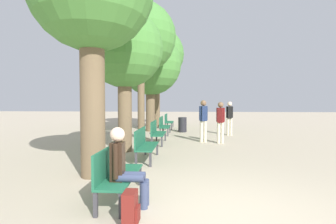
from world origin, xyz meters
TOP-DOWN VIEW (x-y plane):
  - ground_plane at (0.00, 0.00)m, footprint 80.00×80.00m
  - bench_row_0 at (-1.79, 0.60)m, footprint 0.47×1.61m
  - bench_row_1 at (-1.79, 3.62)m, footprint 0.47×1.61m
  - bench_row_2 at (-1.79, 6.63)m, footprint 0.47×1.61m
  - bench_row_3 at (-1.79, 9.65)m, footprint 0.47×1.61m
  - bench_row_4 at (-1.79, 12.67)m, footprint 0.47×1.61m
  - tree_row_1 at (-2.67, 4.93)m, footprint 2.63×2.63m
  - tree_row_2 at (-2.67, 8.06)m, footprint 3.21×3.21m
  - tree_row_3 at (-2.67, 11.06)m, footprint 3.53×3.53m
  - tree_row_4 at (-2.67, 14.14)m, footprint 3.75×3.75m
  - person_seated at (-1.56, 0.28)m, footprint 0.62×0.35m
  - backpack at (-1.31, -0.38)m, footprint 0.21×0.30m
  - pedestrian_near at (0.79, 6.86)m, footprint 0.34×0.29m
  - pedestrian_mid at (1.57, 9.49)m, footprint 0.34×0.23m
  - pedestrian_far at (0.12, 7.15)m, footprint 0.36×0.29m
  - trash_bin at (-0.83, 10.74)m, footprint 0.46×0.46m

SIDE VIEW (x-z plane):
  - ground_plane at x=0.00m, z-range 0.00..0.00m
  - backpack at x=-1.31m, z-range 0.00..0.47m
  - trash_bin at x=-0.83m, z-range 0.00..0.82m
  - bench_row_0 at x=-1.79m, z-range 0.05..0.97m
  - bench_row_1 at x=-1.79m, z-range 0.05..0.97m
  - bench_row_2 at x=-1.79m, z-range 0.05..0.97m
  - bench_row_3 at x=-1.79m, z-range 0.05..0.97m
  - bench_row_4 at x=-1.79m, z-range 0.05..0.97m
  - person_seated at x=-1.56m, z-range 0.03..1.32m
  - pedestrian_near at x=0.79m, z-range 0.12..1.81m
  - pedestrian_mid at x=1.57m, z-range 0.12..1.82m
  - pedestrian_far at x=0.12m, z-range 0.13..1.89m
  - tree_row_1 at x=-2.67m, z-range 1.02..5.82m
  - tree_row_3 at x=-2.67m, z-range 1.00..6.60m
  - tree_row_2 at x=-2.67m, z-range 1.48..7.73m
  - tree_row_4 at x=-2.67m, z-range 1.49..8.31m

